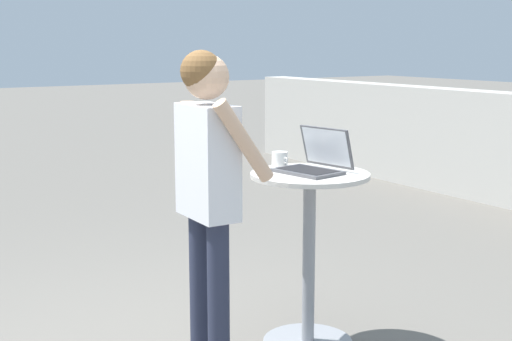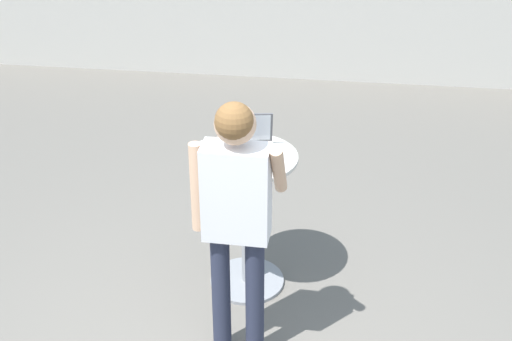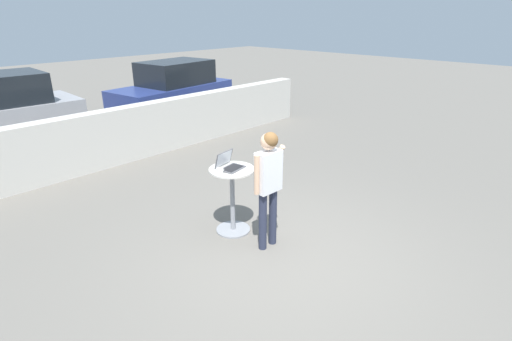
{
  "view_description": "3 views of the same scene",
  "coord_description": "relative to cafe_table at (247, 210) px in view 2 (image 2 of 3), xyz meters",
  "views": [
    {
      "loc": [
        3.12,
        -1.28,
        1.69
      ],
      "look_at": [
        0.14,
        0.63,
        1.05
      ],
      "focal_mm": 50.0,
      "sensor_mm": 36.0,
      "label": 1
    },
    {
      "loc": [
        0.64,
        -2.85,
        3.1
      ],
      "look_at": [
        0.17,
        0.69,
        1.08
      ],
      "focal_mm": 50.0,
      "sensor_mm": 36.0,
      "label": 2
    },
    {
      "loc": [
        -3.51,
        -2.82,
        3.05
      ],
      "look_at": [
        0.12,
        0.6,
        1.07
      ],
      "focal_mm": 28.0,
      "sensor_mm": 36.0,
      "label": 3
    }
  ],
  "objects": [
    {
      "name": "pavement_kerb",
      "position": [
        -0.07,
        3.91,
        -0.0
      ],
      "size": [
        12.11,
        0.35,
        1.18
      ],
      "color": "beige",
      "rests_on": "ground_plane"
    },
    {
      "name": "cafe_table",
      "position": [
        0.0,
        0.0,
        0.0
      ],
      "size": [
        0.65,
        0.65,
        0.99
      ],
      "color": "gray",
      "rests_on": "ground_plane"
    },
    {
      "name": "laptop",
      "position": [
        -0.01,
        0.04,
        0.46
      ],
      "size": [
        0.39,
        0.36,
        0.24
      ],
      "color": "#515156",
      "rests_on": "cafe_table"
    },
    {
      "name": "coffee_mug",
      "position": [
        -0.25,
        -0.03,
        0.45
      ],
      "size": [
        0.12,
        0.09,
        0.09
      ],
      "color": "white",
      "rests_on": "cafe_table"
    },
    {
      "name": "standing_person",
      "position": [
        0.04,
        -0.66,
        0.45
      ],
      "size": [
        0.51,
        0.36,
        1.66
      ],
      "color": "#282D42",
      "rests_on": "ground_plane"
    }
  ]
}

